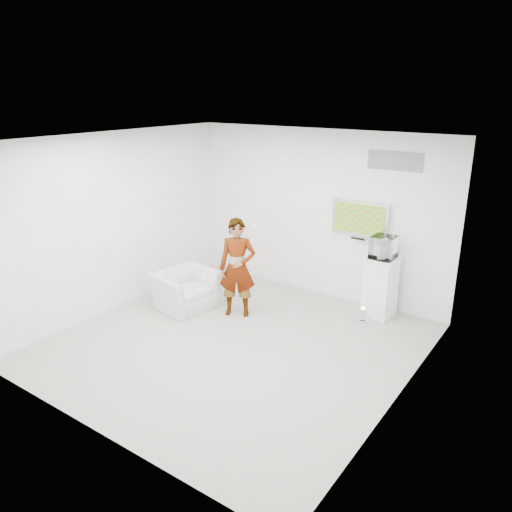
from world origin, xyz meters
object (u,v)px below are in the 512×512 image
object	(u,v)px
tv	(360,218)
person	(237,268)
armchair	(185,290)
floor_uplight	(363,315)
pedestal	(380,287)

from	to	relation	value
tv	person	xyz separation A→B (m)	(-1.42, -1.59, -0.72)
person	armchair	world-z (taller)	person
tv	floor_uplight	bearing A→B (deg)	-56.85
armchair	pedestal	xyz separation A→B (m)	(2.90, 1.61, 0.19)
tv	armchair	size ratio (longest dim) A/B	1.01
tv	pedestal	bearing A→B (deg)	-26.17
armchair	pedestal	distance (m)	3.33
tv	floor_uplight	size ratio (longest dim) A/B	3.65
armchair	pedestal	world-z (taller)	pedestal
pedestal	armchair	bearing A→B (deg)	-150.95
tv	person	bearing A→B (deg)	-131.85
pedestal	floor_uplight	bearing A→B (deg)	-103.94
tv	floor_uplight	world-z (taller)	tv
pedestal	tv	bearing A→B (deg)	153.83
person	pedestal	xyz separation A→B (m)	(1.97, 1.32, -0.32)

